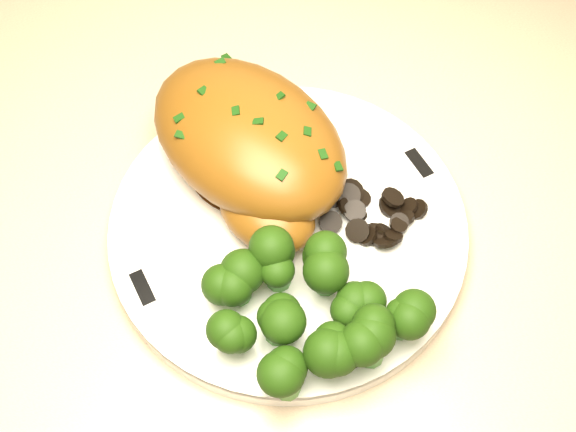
% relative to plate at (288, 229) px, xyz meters
% --- Properties ---
extents(plate, '(0.37, 0.37, 0.02)m').
position_rel_plate_xyz_m(plate, '(0.00, 0.00, 0.00)').
color(plate, white).
rests_on(plate, counter).
extents(rim_accent_0, '(0.03, 0.03, 0.00)m').
position_rel_plate_xyz_m(rim_accent_0, '(0.08, 0.10, 0.01)').
color(rim_accent_0, black).
rests_on(rim_accent_0, plate).
extents(rim_accent_1, '(0.03, 0.03, 0.00)m').
position_rel_plate_xyz_m(rim_accent_1, '(-0.10, 0.08, 0.01)').
color(rim_accent_1, black).
rests_on(rim_accent_1, plate).
extents(rim_accent_2, '(0.03, 0.03, 0.00)m').
position_rel_plate_xyz_m(rim_accent_2, '(-0.08, -0.10, 0.01)').
color(rim_accent_2, black).
rests_on(rim_accent_2, plate).
extents(rim_accent_3, '(0.03, 0.03, 0.00)m').
position_rel_plate_xyz_m(rim_accent_3, '(0.10, -0.08, 0.01)').
color(rim_accent_3, black).
rests_on(rim_accent_3, plate).
extents(gravy_pool, '(0.10, 0.10, 0.00)m').
position_rel_plate_xyz_m(gravy_pool, '(-0.05, 0.04, 0.01)').
color(gravy_pool, '#3D1F0B').
rests_on(gravy_pool, plate).
extents(chicken_breast, '(0.22, 0.19, 0.07)m').
position_rel_plate_xyz_m(chicken_breast, '(-0.05, 0.03, 0.04)').
color(chicken_breast, brown).
rests_on(chicken_breast, plate).
extents(mushroom_pile, '(0.08, 0.06, 0.02)m').
position_rel_plate_xyz_m(mushroom_pile, '(0.06, 0.02, 0.01)').
color(mushroom_pile, black).
rests_on(mushroom_pile, plate).
extents(broccoli_florets, '(0.15, 0.11, 0.04)m').
position_rel_plate_xyz_m(broccoli_florets, '(0.05, -0.08, 0.03)').
color(broccoli_florets, '#4C8D3C').
rests_on(broccoli_florets, plate).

